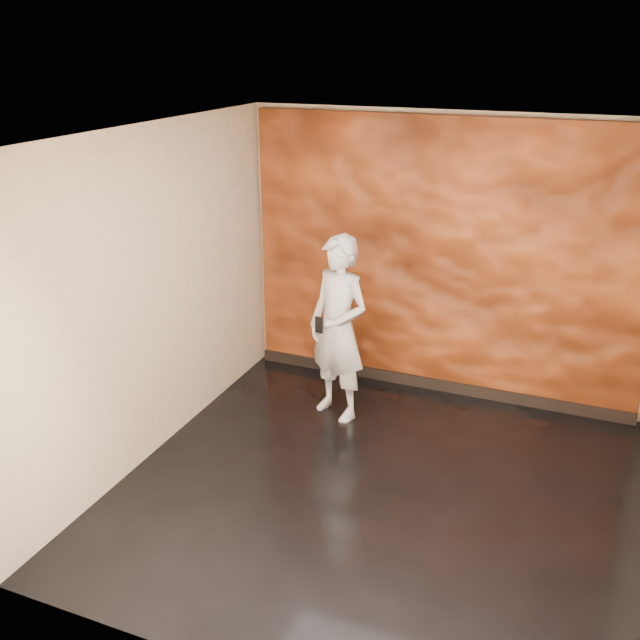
% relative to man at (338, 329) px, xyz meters
% --- Properties ---
extents(room, '(4.02, 4.02, 2.81)m').
position_rel_man_xyz_m(room, '(0.74, -1.07, 0.51)').
color(room, black).
rests_on(room, ground).
extents(feature_wall, '(3.90, 0.06, 2.75)m').
position_rel_man_xyz_m(feature_wall, '(0.74, 0.89, 0.49)').
color(feature_wall, '#C75621').
rests_on(feature_wall, ground).
extents(baseboard, '(3.90, 0.04, 0.12)m').
position_rel_man_xyz_m(baseboard, '(0.74, 0.85, -0.83)').
color(baseboard, black).
rests_on(baseboard, ground).
extents(man, '(0.76, 0.63, 1.78)m').
position_rel_man_xyz_m(man, '(0.00, 0.00, 0.00)').
color(man, '#ACB2BC').
rests_on(man, ground).
extents(phone, '(0.08, 0.04, 0.15)m').
position_rel_man_xyz_m(phone, '(-0.10, -0.23, 0.11)').
color(phone, black).
rests_on(phone, man).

